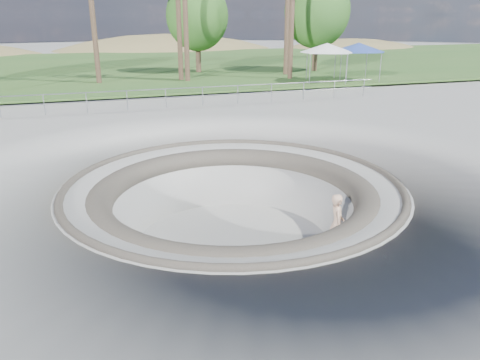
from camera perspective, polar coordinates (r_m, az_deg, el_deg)
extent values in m
plane|color=gray|center=(14.17, -0.81, -0.50)|extent=(180.00, 180.00, 0.00)
torus|color=gray|center=(14.98, -0.78, -7.71)|extent=(14.00, 14.00, 4.00)
cylinder|color=gray|center=(14.95, -0.78, -7.54)|extent=(6.60, 6.60, 0.10)
torus|color=#544E43|center=(14.18, -0.81, -0.57)|extent=(10.24, 10.24, 0.24)
torus|color=#544E43|center=(14.33, -0.80, -2.19)|extent=(8.91, 8.91, 0.81)
cube|color=#305A24|center=(47.12, -13.57, 13.34)|extent=(180.00, 36.00, 0.12)
ellipsoid|color=olive|center=(74.79, -8.75, 9.48)|extent=(61.60, 44.00, 28.60)
ellipsoid|color=olive|center=(76.22, 13.09, 11.30)|extent=(42.00, 30.00, 19.50)
cylinder|color=gray|center=(25.30, -9.09, 10.90)|extent=(25.00, 0.05, 0.05)
cylinder|color=gray|center=(25.37, -9.04, 9.90)|extent=(25.00, 0.05, 0.05)
cube|color=brown|center=(14.37, 11.46, -8.60)|extent=(0.81, 0.33, 0.02)
cylinder|color=#BBBCC1|center=(14.39, 11.45, -8.71)|extent=(0.06, 0.17, 0.03)
cylinder|color=#BBBCC1|center=(14.39, 11.45, -8.71)|extent=(0.06, 0.17, 0.03)
cylinder|color=silver|center=(14.39, 11.45, -8.74)|extent=(0.06, 0.04, 0.06)
cylinder|color=silver|center=(14.39, 11.45, -8.74)|extent=(0.06, 0.04, 0.06)
cylinder|color=silver|center=(14.39, 11.45, -8.74)|extent=(0.06, 0.04, 0.06)
cylinder|color=silver|center=(14.39, 11.45, -8.74)|extent=(0.06, 0.04, 0.06)
imported|color=tan|center=(13.97, 11.71, -5.24)|extent=(0.63, 0.77, 1.83)
cylinder|color=gray|center=(33.38, 9.50, 13.08)|extent=(0.06, 0.06, 1.97)
cylinder|color=gray|center=(34.60, 13.30, 13.05)|extent=(0.06, 0.06, 1.97)
cylinder|color=gray|center=(35.62, 7.61, 13.56)|extent=(0.06, 0.06, 1.97)
cylinder|color=gray|center=(36.76, 11.25, 13.55)|extent=(0.06, 0.06, 1.97)
cube|color=white|center=(34.98, 10.53, 15.08)|extent=(3.47, 3.47, 0.08)
cone|color=white|center=(34.95, 10.56, 15.59)|extent=(4.98, 4.98, 0.63)
cylinder|color=gray|center=(34.63, 13.36, 13.04)|extent=(0.06, 0.06, 1.96)
cylinder|color=gray|center=(35.98, 16.86, 12.97)|extent=(0.06, 0.06, 1.96)
cylinder|color=gray|center=(36.78, 11.33, 13.54)|extent=(0.06, 0.06, 1.96)
cylinder|color=gray|center=(38.06, 14.71, 13.47)|extent=(0.06, 0.06, 1.96)
cube|color=#2A4497|center=(36.25, 14.21, 14.95)|extent=(3.07, 3.07, 0.08)
cone|color=#2A4497|center=(36.23, 14.25, 15.44)|extent=(5.22, 5.22, 0.62)
cylinder|color=brown|center=(35.14, -17.55, 18.83)|extent=(0.36, 0.36, 9.57)
cylinder|color=brown|center=(35.66, -7.49, 19.16)|extent=(0.36, 0.36, 9.13)
cylinder|color=brown|center=(36.32, 6.36, 19.37)|extent=(0.36, 0.36, 9.33)
cylinder|color=brown|center=(38.94, 5.76, 18.84)|extent=(0.36, 0.36, 8.58)
cylinder|color=brown|center=(40.67, -5.13, 15.84)|extent=(0.44, 0.44, 4.28)
ellipsoid|color=#346522|center=(40.59, -5.24, 19.28)|extent=(5.11, 4.64, 5.57)
cylinder|color=brown|center=(41.90, 9.19, 16.04)|extent=(0.44, 0.44, 4.65)
ellipsoid|color=#346522|center=(41.83, 9.39, 19.67)|extent=(5.55, 5.05, 6.06)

